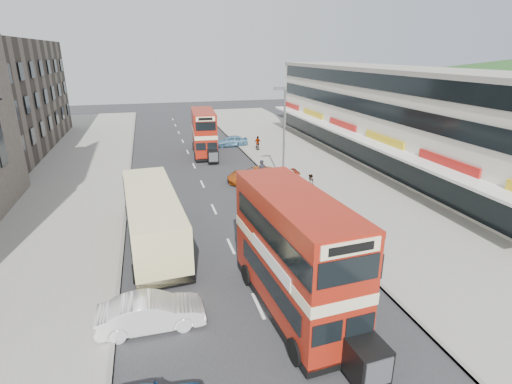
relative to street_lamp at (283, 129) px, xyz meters
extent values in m
plane|color=#28282B|center=(-6.52, -18.00, -4.78)|extent=(160.00, 160.00, 0.00)
cube|color=#28282B|center=(-6.52, 2.00, -4.78)|extent=(12.00, 90.00, 0.01)
cube|color=gray|center=(5.48, 2.00, -4.71)|extent=(12.00, 90.00, 0.15)
cube|color=gray|center=(-18.52, 2.00, -4.71)|extent=(12.00, 90.00, 0.15)
cube|color=gray|center=(-12.62, 2.00, -4.71)|extent=(0.20, 90.00, 0.16)
cube|color=gray|center=(-0.42, 2.00, -4.71)|extent=(0.20, 90.00, 0.16)
cube|color=beige|center=(13.48, 4.00, -0.28)|extent=(8.00, 46.00, 9.00)
cube|color=black|center=(9.43, 4.00, -3.18)|extent=(0.10, 44.00, 2.40)
cube|color=gray|center=(13.48, 4.00, 4.32)|extent=(8.20, 46.20, 0.40)
cube|color=white|center=(8.58, 4.00, -1.78)|extent=(1.80, 44.00, 0.20)
cylinder|color=slate|center=(0.08, 0.00, -0.78)|extent=(0.16, 0.16, 8.00)
cube|color=slate|center=(-0.32, 0.00, 3.22)|extent=(1.00, 0.20, 0.25)
cube|color=black|center=(-5.13, -16.57, -4.43)|extent=(3.16, 8.27, 0.35)
cube|color=maroon|center=(-5.13, -16.57, -3.22)|extent=(3.14, 8.27, 2.23)
cube|color=#F5E8B7|center=(-5.13, -16.57, -1.95)|extent=(3.18, 8.31, 0.46)
cube|color=maroon|center=(-5.13, -16.57, -0.73)|extent=(3.14, 8.27, 2.13)
cube|color=maroon|center=(-5.13, -16.57, 0.41)|extent=(3.16, 8.29, 0.25)
cube|color=black|center=(-4.15, -21.17, -3.87)|extent=(1.30, 1.30, 1.32)
cube|color=black|center=(-4.81, 12.38, -4.46)|extent=(2.85, 7.47, 0.32)
cube|color=maroon|center=(-4.81, 12.38, -3.37)|extent=(2.83, 7.46, 2.01)
cube|color=#F5E8B7|center=(-4.81, 12.38, -2.23)|extent=(2.88, 7.51, 0.41)
cube|color=maroon|center=(-4.81, 12.38, -1.13)|extent=(2.83, 7.46, 1.92)
cube|color=maroon|center=(-4.81, 12.38, -0.10)|extent=(2.85, 7.49, 0.23)
cube|color=black|center=(-4.56, 8.15, -3.96)|extent=(1.17, 1.18, 1.19)
cube|color=black|center=(-10.78, -8.36, -4.35)|extent=(3.52, 11.08, 0.44)
cube|color=beige|center=(-10.78, -8.36, -3.09)|extent=(3.50, 11.07, 2.84)
imported|color=white|center=(-11.11, -16.26, -4.08)|extent=(4.30, 1.54, 1.41)
imported|color=#A22710|center=(-1.14, -0.34, -4.11)|extent=(4.70, 1.99, 1.35)
imported|color=#C85814|center=(-2.01, 1.14, -4.10)|extent=(5.13, 2.74, 1.37)
imported|color=teal|center=(-1.17, 15.51, -4.12)|extent=(3.97, 1.75, 1.33)
imported|color=gray|center=(1.18, -3.22, -3.80)|extent=(0.74, 0.65, 1.66)
imported|color=gray|center=(1.26, 12.43, -3.85)|extent=(1.00, 0.69, 1.58)
imported|color=gray|center=(-1.71, 0.19, -4.39)|extent=(0.66, 1.56, 0.80)
imported|color=black|center=(-1.71, 0.19, -3.49)|extent=(0.73, 0.51, 1.89)
camera|label=1|loc=(-10.57, -30.56, 5.93)|focal=28.02mm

